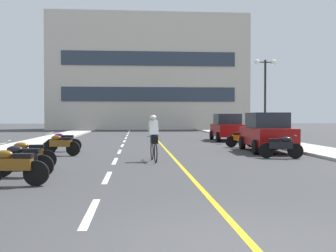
# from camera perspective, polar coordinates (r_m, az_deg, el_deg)

# --- Properties ---
(ground_plane) EXTENTS (140.00, 140.00, 0.00)m
(ground_plane) POSITION_cam_1_polar(r_m,az_deg,el_deg) (26.00, -1.82, -2.27)
(ground_plane) COLOR #38383A
(curb_left) EXTENTS (2.40, 72.00, 0.12)m
(curb_left) POSITION_cam_1_polar(r_m,az_deg,el_deg) (29.57, -16.18, -1.77)
(curb_left) COLOR #B7B2A8
(curb_left) RESTS_ON ground
(curb_right) EXTENTS (2.40, 72.00, 0.12)m
(curb_right) POSITION_cam_1_polar(r_m,az_deg,el_deg) (30.16, 11.71, -1.69)
(curb_right) COLOR #B7B2A8
(curb_right) RESTS_ON ground
(lane_dash_0) EXTENTS (0.14, 2.20, 0.01)m
(lane_dash_0) POSITION_cam_1_polar(r_m,az_deg,el_deg) (7.15, -10.88, -11.91)
(lane_dash_0) COLOR silver
(lane_dash_0) RESTS_ON ground
(lane_dash_1) EXTENTS (0.14, 2.20, 0.01)m
(lane_dash_1) POSITION_cam_1_polar(r_m,az_deg,el_deg) (11.07, -8.57, -7.17)
(lane_dash_1) COLOR silver
(lane_dash_1) RESTS_ON ground
(lane_dash_2) EXTENTS (0.14, 2.20, 0.01)m
(lane_dash_2) POSITION_cam_1_polar(r_m,az_deg,el_deg) (15.03, -7.49, -4.92)
(lane_dash_2) COLOR silver
(lane_dash_2) RESTS_ON ground
(lane_dash_3) EXTENTS (0.14, 2.20, 0.01)m
(lane_dash_3) POSITION_cam_1_polar(r_m,az_deg,el_deg) (19.00, -6.86, -3.60)
(lane_dash_3) COLOR silver
(lane_dash_3) RESTS_ON ground
(lane_dash_4) EXTENTS (0.14, 2.20, 0.01)m
(lane_dash_4) POSITION_cam_1_polar(r_m,az_deg,el_deg) (22.99, -6.45, -2.75)
(lane_dash_4) COLOR silver
(lane_dash_4) RESTS_ON ground
(lane_dash_5) EXTENTS (0.14, 2.20, 0.01)m
(lane_dash_5) POSITION_cam_1_polar(r_m,az_deg,el_deg) (26.98, -6.17, -2.14)
(lane_dash_5) COLOR silver
(lane_dash_5) RESTS_ON ground
(lane_dash_6) EXTENTS (0.14, 2.20, 0.01)m
(lane_dash_6) POSITION_cam_1_polar(r_m,az_deg,el_deg) (30.97, -5.95, -1.69)
(lane_dash_6) COLOR silver
(lane_dash_6) RESTS_ON ground
(lane_dash_7) EXTENTS (0.14, 2.20, 0.01)m
(lane_dash_7) POSITION_cam_1_polar(r_m,az_deg,el_deg) (34.96, -5.79, -1.34)
(lane_dash_7) COLOR silver
(lane_dash_7) RESTS_ON ground
(lane_dash_8) EXTENTS (0.14, 2.20, 0.01)m
(lane_dash_8) POSITION_cam_1_polar(r_m,az_deg,el_deg) (38.96, -5.66, -1.07)
(lane_dash_8) COLOR silver
(lane_dash_8) RESTS_ON ground
(lane_dash_9) EXTENTS (0.14, 2.20, 0.01)m
(lane_dash_9) POSITION_cam_1_polar(r_m,az_deg,el_deg) (42.96, -5.55, -0.85)
(lane_dash_9) COLOR silver
(lane_dash_9) RESTS_ON ground
(lane_dash_10) EXTENTS (0.14, 2.20, 0.01)m
(lane_dash_10) POSITION_cam_1_polar(r_m,az_deg,el_deg) (46.95, -5.47, -0.66)
(lane_dash_10) COLOR silver
(lane_dash_10) RESTS_ON ground
(lane_dash_11) EXTENTS (0.14, 2.20, 0.01)m
(lane_dash_11) POSITION_cam_1_polar(r_m,az_deg,el_deg) (50.95, -5.39, -0.50)
(lane_dash_11) COLOR silver
(lane_dash_11) RESTS_ON ground
(centre_line_yellow) EXTENTS (0.12, 66.00, 0.01)m
(centre_line_yellow) POSITION_cam_1_polar(r_m,az_deg,el_deg) (29.00, -1.60, -1.89)
(centre_line_yellow) COLOR gold
(centre_line_yellow) RESTS_ON ground
(office_building) EXTENTS (25.46, 6.69, 14.64)m
(office_building) POSITION_cam_1_polar(r_m,az_deg,el_deg) (53.53, -2.77, 7.43)
(office_building) COLOR beige
(office_building) RESTS_ON ground
(street_lamp_mid) EXTENTS (1.46, 0.36, 5.23)m
(street_lamp_mid) POSITION_cam_1_polar(r_m,az_deg,el_deg) (27.10, 13.55, 6.17)
(street_lamp_mid) COLOR black
(street_lamp_mid) RESTS_ON curb_right
(parked_car_near) EXTENTS (2.10, 4.29, 1.82)m
(parked_car_near) POSITION_cam_1_polar(r_m,az_deg,el_deg) (19.36, 13.76, -0.84)
(parked_car_near) COLOR black
(parked_car_near) RESTS_ON ground
(parked_car_mid) EXTENTS (2.04, 4.26, 1.82)m
(parked_car_mid) POSITION_cam_1_polar(r_m,az_deg,el_deg) (27.79, 8.35, -0.16)
(parked_car_mid) COLOR black
(parked_car_mid) RESTS_ON ground
(motorcycle_1) EXTENTS (1.70, 0.60, 0.92)m
(motorcycle_1) POSITION_cam_1_polar(r_m,az_deg,el_deg) (10.23, -21.15, -5.30)
(motorcycle_1) COLOR black
(motorcycle_1) RESTS_ON ground
(motorcycle_2) EXTENTS (1.70, 0.60, 0.92)m
(motorcycle_2) POSITION_cam_1_polar(r_m,az_deg,el_deg) (11.66, -19.92, -4.48)
(motorcycle_2) COLOR black
(motorcycle_2) RESTS_ON ground
(motorcycle_3) EXTENTS (1.70, 0.60, 0.92)m
(motorcycle_3) POSITION_cam_1_polar(r_m,az_deg,el_deg) (13.13, -19.20, -3.83)
(motorcycle_3) COLOR black
(motorcycle_3) RESTS_ON ground
(motorcycle_4) EXTENTS (1.67, 0.71, 0.92)m
(motorcycle_4) POSITION_cam_1_polar(r_m,az_deg,el_deg) (16.42, 15.67, -2.78)
(motorcycle_4) COLOR black
(motorcycle_4) RESTS_ON ground
(motorcycle_5) EXTENTS (1.67, 0.71, 0.92)m
(motorcycle_5) POSITION_cam_1_polar(r_m,az_deg,el_deg) (17.51, -14.92, -2.52)
(motorcycle_5) COLOR black
(motorcycle_5) RESTS_ON ground
(motorcycle_6) EXTENTS (1.70, 0.60, 0.92)m
(motorcycle_6) POSITION_cam_1_polar(r_m,az_deg,el_deg) (19.51, -14.60, -2.13)
(motorcycle_6) COLOR black
(motorcycle_6) RESTS_ON ground
(motorcycle_7) EXTENTS (1.70, 0.60, 0.92)m
(motorcycle_7) POSITION_cam_1_polar(r_m,az_deg,el_deg) (21.90, 10.32, -1.73)
(motorcycle_7) COLOR black
(motorcycle_7) RESTS_ON ground
(cyclist_rider) EXTENTS (0.42, 1.77, 1.71)m
(cyclist_rider) POSITION_cam_1_polar(r_m,az_deg,el_deg) (14.88, -2.02, -1.55)
(cyclist_rider) COLOR black
(cyclist_rider) RESTS_ON ground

